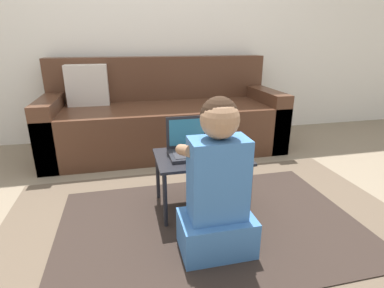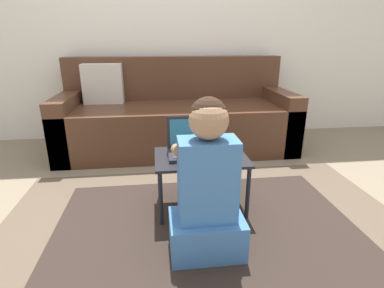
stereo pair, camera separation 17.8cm
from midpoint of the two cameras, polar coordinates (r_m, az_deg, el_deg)
ground_plane at (r=1.87m, az=-3.54°, el=-12.98°), size 16.00×16.00×0.00m
wall_back at (r=3.22m, az=-9.46°, el=23.61°), size 9.00×0.06×2.50m
area_rug at (r=1.75m, az=0.51°, el=-15.22°), size 2.32×1.52×0.01m
couch at (r=2.86m, az=-7.21°, el=4.86°), size 2.11×0.83×0.84m
laptop_desk at (r=1.78m, az=-1.04°, el=-3.51°), size 0.54×0.38×0.35m
laptop at (r=1.77m, az=-3.35°, el=-0.99°), size 0.25×0.21×0.22m
computer_mouse at (r=1.75m, az=3.71°, el=-1.94°), size 0.06×0.11×0.04m
person_seated at (r=1.40m, az=1.17°, el=-8.40°), size 0.35×0.38×0.77m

